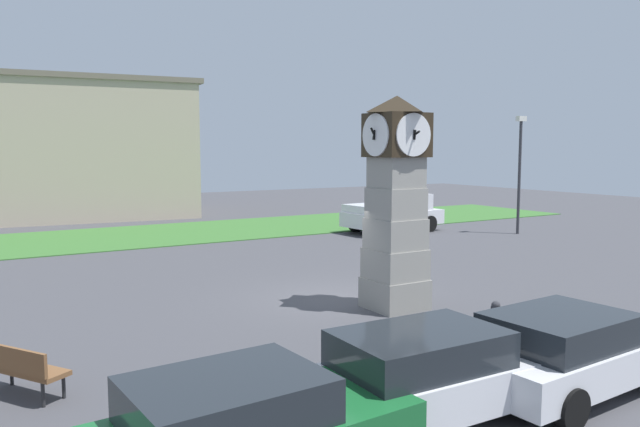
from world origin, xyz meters
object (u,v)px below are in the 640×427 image
at_px(street_lamp_far_side, 520,165).
at_px(clock_tower, 396,204).
at_px(bollard_near_tower, 552,322).
at_px(car_near_tower, 432,374).
at_px(car_by_building, 567,351).
at_px(bench, 21,367).
at_px(bollard_mid_row, 495,320).
at_px(pickup_truck, 393,213).

bearing_deg(street_lamp_far_side, clock_tower, -149.47).
bearing_deg(bollard_near_tower, car_near_tower, -162.87).
bearing_deg(car_near_tower, car_by_building, -7.27).
distance_m(clock_tower, bench, 9.20).
bearing_deg(bollard_mid_row, street_lamp_far_side, 39.95).
height_order(pickup_truck, bench, pickup_truck).
relative_size(bollard_mid_row, car_by_building, 0.20).
height_order(clock_tower, bench, clock_tower).
height_order(car_by_building, street_lamp_far_side, street_lamp_far_side).
xyz_separation_m(clock_tower, pickup_truck, (9.01, 11.72, -1.76)).
relative_size(bench, street_lamp_far_side, 0.29).
distance_m(bollard_mid_row, bench, 9.19).
distance_m(clock_tower, car_by_building, 6.31).
bearing_deg(clock_tower, bollard_mid_row, -86.66).
xyz_separation_m(clock_tower, bollard_mid_row, (0.19, -3.24, -2.26)).
height_order(car_by_building, pickup_truck, pickup_truck).
relative_size(pickup_truck, street_lamp_far_side, 0.92).
xyz_separation_m(car_by_building, bench, (-7.84, 4.48, -0.20)).
height_order(bollard_mid_row, street_lamp_far_side, street_lamp_far_side).
distance_m(car_by_building, pickup_truck, 20.26).
height_order(bollard_near_tower, pickup_truck, pickup_truck).
relative_size(clock_tower, bollard_mid_row, 6.32).
distance_m(clock_tower, bollard_mid_row, 3.95).
bearing_deg(bollard_mid_row, car_near_tower, -148.62).
bearing_deg(bollard_near_tower, car_by_building, -136.18).
relative_size(pickup_truck, bench, 3.13).
relative_size(bollard_near_tower, car_by_building, 0.25).
bearing_deg(bollard_near_tower, bollard_mid_row, 122.06).
bearing_deg(bollard_near_tower, clock_tower, 100.70).
bearing_deg(bollard_mid_row, clock_tower, 93.34).
bearing_deg(car_near_tower, bollard_near_tower, 17.13).
bearing_deg(car_by_building, bench, 150.25).
xyz_separation_m(bollard_near_tower, street_lamp_far_side, (12.91, 12.29, 2.74)).
height_order(clock_tower, car_by_building, clock_tower).
bearing_deg(car_near_tower, bench, 141.40).
xyz_separation_m(bollard_mid_row, bench, (-9.01, 1.81, 0.09)).
distance_m(car_near_tower, street_lamp_far_side, 22.22).
bearing_deg(bollard_mid_row, car_by_building, -113.65).
relative_size(car_by_building, pickup_truck, 0.82).
height_order(bench, street_lamp_far_side, street_lamp_far_side).
xyz_separation_m(car_near_tower, pickup_truck, (12.64, 17.29, 0.20)).
relative_size(bollard_mid_row, bench, 0.52).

